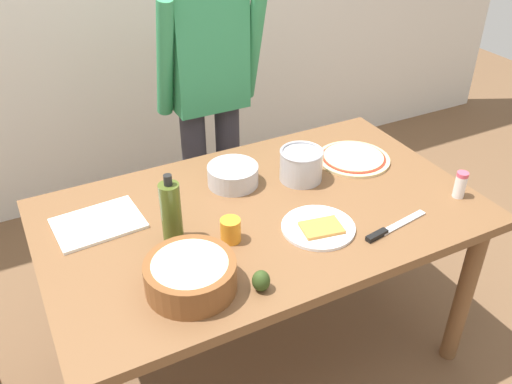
{
  "coord_description": "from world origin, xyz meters",
  "views": [
    {
      "loc": [
        -0.78,
        -1.46,
        1.92
      ],
      "look_at": [
        0.0,
        0.05,
        0.81
      ],
      "focal_mm": 38.32,
      "sensor_mm": 36.0,
      "label": 1
    }
  ],
  "objects_px": {
    "popcorn_bowl": "(190,273)",
    "cutting_board_white": "(98,223)",
    "salt_shaker": "(460,185)",
    "mixing_bowl_steel": "(233,175)",
    "chef_knife": "(389,229)",
    "pizza_raw_on_board": "(353,158)",
    "avocado": "(261,281)",
    "steel_pot": "(301,165)",
    "person_cook": "(208,88)",
    "plate_with_slice": "(319,227)",
    "cup_orange": "(231,230)",
    "olive_oil_bottle": "(171,212)",
    "dining_table": "(262,230)"
  },
  "relations": [
    {
      "from": "popcorn_bowl",
      "to": "cutting_board_white",
      "type": "bearing_deg",
      "value": 111.09
    },
    {
      "from": "salt_shaker",
      "to": "cutting_board_white",
      "type": "xyz_separation_m",
      "value": [
        -1.27,
        0.45,
        -0.05
      ]
    },
    {
      "from": "mixing_bowl_steel",
      "to": "chef_knife",
      "type": "height_order",
      "value": "mixing_bowl_steel"
    },
    {
      "from": "pizza_raw_on_board",
      "to": "avocado",
      "type": "height_order",
      "value": "avocado"
    },
    {
      "from": "mixing_bowl_steel",
      "to": "steel_pot",
      "type": "bearing_deg",
      "value": -19.24
    },
    {
      "from": "person_cook",
      "to": "salt_shaker",
      "type": "xyz_separation_m",
      "value": [
        0.59,
        -1.02,
        -0.13
      ]
    },
    {
      "from": "person_cook",
      "to": "steel_pot",
      "type": "xyz_separation_m",
      "value": [
        0.12,
        -0.63,
        -0.11
      ]
    },
    {
      "from": "person_cook",
      "to": "avocado",
      "type": "xyz_separation_m",
      "value": [
        -0.32,
        -1.13,
        -0.14
      ]
    },
    {
      "from": "steel_pot",
      "to": "chef_knife",
      "type": "height_order",
      "value": "steel_pot"
    },
    {
      "from": "steel_pot",
      "to": "chef_knife",
      "type": "distance_m",
      "value": 0.45
    },
    {
      "from": "pizza_raw_on_board",
      "to": "plate_with_slice",
      "type": "height_order",
      "value": "plate_with_slice"
    },
    {
      "from": "popcorn_bowl",
      "to": "steel_pot",
      "type": "xyz_separation_m",
      "value": [
        0.62,
        0.39,
        0.0
      ]
    },
    {
      "from": "popcorn_bowl",
      "to": "salt_shaker",
      "type": "relative_size",
      "value": 2.64
    },
    {
      "from": "cup_orange",
      "to": "chef_knife",
      "type": "xyz_separation_m",
      "value": [
        0.51,
        -0.21,
        -0.04
      ]
    },
    {
      "from": "pizza_raw_on_board",
      "to": "olive_oil_bottle",
      "type": "height_order",
      "value": "olive_oil_bottle"
    },
    {
      "from": "cutting_board_white",
      "to": "dining_table",
      "type": "bearing_deg",
      "value": -18.39
    },
    {
      "from": "steel_pot",
      "to": "cup_orange",
      "type": "height_order",
      "value": "steel_pot"
    },
    {
      "from": "dining_table",
      "to": "popcorn_bowl",
      "type": "height_order",
      "value": "popcorn_bowl"
    },
    {
      "from": "mixing_bowl_steel",
      "to": "cup_orange",
      "type": "xyz_separation_m",
      "value": [
        -0.16,
        -0.32,
        0.0
      ]
    },
    {
      "from": "avocado",
      "to": "cutting_board_white",
      "type": "bearing_deg",
      "value": 122.93
    },
    {
      "from": "plate_with_slice",
      "to": "mixing_bowl_steel",
      "type": "relative_size",
      "value": 1.3
    },
    {
      "from": "dining_table",
      "to": "pizza_raw_on_board",
      "type": "bearing_deg",
      "value": 15.95
    },
    {
      "from": "olive_oil_bottle",
      "to": "steel_pot",
      "type": "distance_m",
      "value": 0.61
    },
    {
      "from": "dining_table",
      "to": "avocado",
      "type": "height_order",
      "value": "avocado"
    },
    {
      "from": "person_cook",
      "to": "cutting_board_white",
      "type": "height_order",
      "value": "person_cook"
    },
    {
      "from": "salt_shaker",
      "to": "popcorn_bowl",
      "type": "bearing_deg",
      "value": -179.76
    },
    {
      "from": "plate_with_slice",
      "to": "chef_knife",
      "type": "distance_m",
      "value": 0.25
    },
    {
      "from": "pizza_raw_on_board",
      "to": "olive_oil_bottle",
      "type": "bearing_deg",
      "value": -169.47
    },
    {
      "from": "mixing_bowl_steel",
      "to": "salt_shaker",
      "type": "distance_m",
      "value": 0.87
    },
    {
      "from": "pizza_raw_on_board",
      "to": "cup_orange",
      "type": "distance_m",
      "value": 0.74
    },
    {
      "from": "popcorn_bowl",
      "to": "steel_pot",
      "type": "distance_m",
      "value": 0.74
    },
    {
      "from": "dining_table",
      "to": "popcorn_bowl",
      "type": "bearing_deg",
      "value": -145.17
    },
    {
      "from": "olive_oil_bottle",
      "to": "cutting_board_white",
      "type": "bearing_deg",
      "value": 136.51
    },
    {
      "from": "chef_knife",
      "to": "person_cook",
      "type": "bearing_deg",
      "value": 101.59
    },
    {
      "from": "steel_pot",
      "to": "cup_orange",
      "type": "xyz_separation_m",
      "value": [
        -0.42,
        -0.23,
        -0.02
      ]
    },
    {
      "from": "steel_pot",
      "to": "cutting_board_white",
      "type": "xyz_separation_m",
      "value": [
        -0.8,
        0.06,
        -0.06
      ]
    },
    {
      "from": "person_cook",
      "to": "popcorn_bowl",
      "type": "distance_m",
      "value": 1.15
    },
    {
      "from": "salt_shaker",
      "to": "chef_knife",
      "type": "xyz_separation_m",
      "value": [
        -0.37,
        -0.05,
        -0.05
      ]
    },
    {
      "from": "salt_shaker",
      "to": "plate_with_slice",
      "type": "bearing_deg",
      "value": 173.38
    },
    {
      "from": "plate_with_slice",
      "to": "steel_pot",
      "type": "distance_m",
      "value": 0.34
    },
    {
      "from": "plate_with_slice",
      "to": "cup_orange",
      "type": "xyz_separation_m",
      "value": [
        -0.3,
        0.09,
        0.03
      ]
    },
    {
      "from": "pizza_raw_on_board",
      "to": "cup_orange",
      "type": "bearing_deg",
      "value": -159.74
    },
    {
      "from": "steel_pot",
      "to": "cutting_board_white",
      "type": "bearing_deg",
      "value": 175.46
    },
    {
      "from": "mixing_bowl_steel",
      "to": "pizza_raw_on_board",
      "type": "bearing_deg",
      "value": -6.91
    },
    {
      "from": "plate_with_slice",
      "to": "salt_shaker",
      "type": "distance_m",
      "value": 0.59
    },
    {
      "from": "dining_table",
      "to": "popcorn_bowl",
      "type": "relative_size",
      "value": 5.71
    },
    {
      "from": "pizza_raw_on_board",
      "to": "avocado",
      "type": "distance_m",
      "value": 0.89
    },
    {
      "from": "cutting_board_white",
      "to": "avocado",
      "type": "xyz_separation_m",
      "value": [
        0.36,
        -0.56,
        0.03
      ]
    },
    {
      "from": "pizza_raw_on_board",
      "to": "plate_with_slice",
      "type": "relative_size",
      "value": 1.18
    },
    {
      "from": "plate_with_slice",
      "to": "chef_knife",
      "type": "height_order",
      "value": "plate_with_slice"
    }
  ]
}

